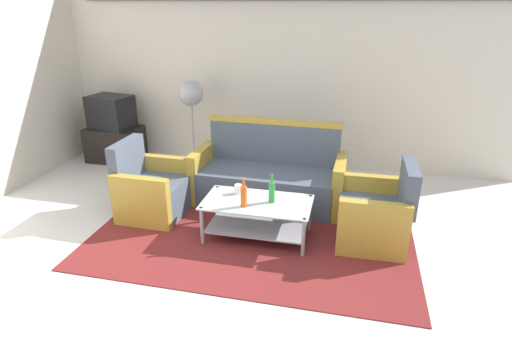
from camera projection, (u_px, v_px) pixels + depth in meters
name	position (u px, v px, depth m)	size (l,w,h in m)	color
ground_plane	(221.00, 278.00, 3.80)	(14.00, 14.00, 0.00)	silver
wall_back	(283.00, 63.00, 5.96)	(6.52, 0.19, 2.80)	silver
rug	(255.00, 230.00, 4.57)	(3.29, 2.29, 0.01)	maroon
couch	(269.00, 178.00, 5.13)	(1.82, 0.79, 0.96)	#4C5666
armchair_left	(152.00, 191.00, 4.84)	(0.72, 0.78, 0.85)	#4C5666
armchair_right	(376.00, 216.00, 4.28)	(0.71, 0.77, 0.85)	#4C5666
coffee_table	(257.00, 214.00, 4.36)	(1.10, 0.60, 0.40)	silver
bottle_green	(272.00, 192.00, 4.25)	(0.06, 0.06, 0.30)	#2D8C38
bottle_orange	(244.00, 196.00, 4.16)	(0.06, 0.06, 0.31)	#D85919
cup	(238.00, 189.00, 4.46)	(0.08, 0.08, 0.10)	silver
tv_stand	(115.00, 144.00, 6.50)	(0.80, 0.50, 0.52)	black
television	(111.00, 112.00, 6.31)	(0.67, 0.54, 0.48)	black
pedestal_fan	(191.00, 98.00, 5.99)	(0.36, 0.36, 1.27)	#2D2D33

